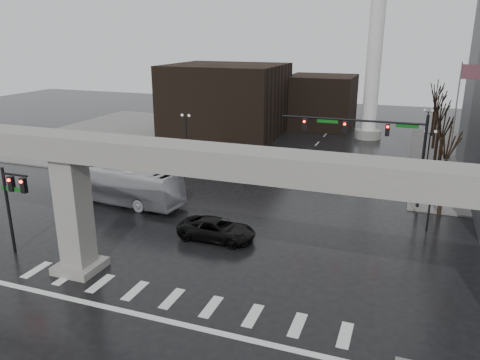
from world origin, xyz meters
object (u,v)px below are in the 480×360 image
Objects in this scene: city_bus at (117,182)px; far_car at (254,169)px; signal_mast_arm at (377,138)px; pickup_truck at (217,229)px.

city_bus is 2.83× the size of far_car.
signal_mast_arm is at bearing -64.50° from city_bus.
pickup_truck reaches higher than far_car.
far_car is (8.82, 11.47, -0.99)m from city_bus.
city_bus is (-21.01, -7.28, -4.08)m from signal_mast_arm.
pickup_truck is at bearing -129.82° from signal_mast_arm.
city_bus is at bearing -134.08° from far_car.
pickup_truck is (-9.71, -11.64, -5.05)m from signal_mast_arm.
pickup_truck is 12.16m from city_bus.
signal_mast_arm is 15.98m from pickup_truck.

